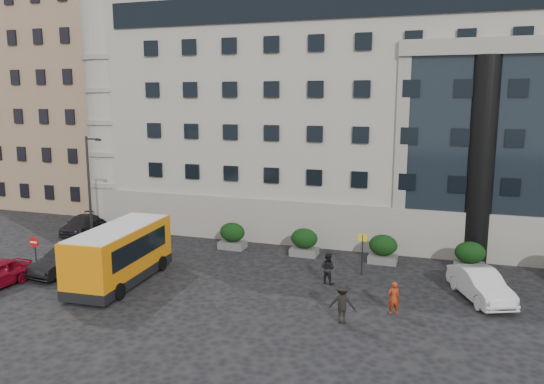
# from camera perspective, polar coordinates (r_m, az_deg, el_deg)

# --- Properties ---
(ground) EXTENTS (120.00, 120.00, 0.00)m
(ground) POSITION_cam_1_polar(r_m,az_deg,el_deg) (29.21, -2.89, -10.82)
(ground) COLOR black
(ground) RESTS_ON ground
(civic_building) EXTENTS (44.00, 24.00, 18.00)m
(civic_building) POSITION_cam_1_polar(r_m,az_deg,el_deg) (47.57, 13.77, 8.11)
(civic_building) COLOR #A5A192
(civic_building) RESTS_ON ground
(entrance_column) EXTENTS (1.80, 1.80, 13.00)m
(entrance_column) POSITION_cam_1_polar(r_m,az_deg,el_deg) (35.95, 21.56, 3.13)
(entrance_column) COLOR black
(entrance_column) RESTS_ON ground
(apartment_near) EXTENTS (14.00, 14.00, 20.00)m
(apartment_near) POSITION_cam_1_polar(r_m,az_deg,el_deg) (56.70, -18.63, 9.17)
(apartment_near) COLOR #997859
(apartment_near) RESTS_ON ground
(apartment_far) EXTENTS (13.00, 13.00, 22.00)m
(apartment_far) POSITION_cam_1_polar(r_m,az_deg,el_deg) (73.39, -12.02, 10.36)
(apartment_far) COLOR #846C4D
(apartment_far) RESTS_ON ground
(hedge_a) EXTENTS (1.80, 1.26, 1.84)m
(hedge_a) POSITION_cam_1_polar(r_m,az_deg,el_deg) (37.25, -4.29, -4.69)
(hedge_a) COLOR #575755
(hedge_a) RESTS_ON ground
(hedge_b) EXTENTS (1.80, 1.26, 1.84)m
(hedge_b) POSITION_cam_1_polar(r_m,az_deg,el_deg) (35.62, 3.49, -5.37)
(hedge_b) COLOR #575755
(hedge_b) RESTS_ON ground
(hedge_c) EXTENTS (1.80, 1.26, 1.84)m
(hedge_c) POSITION_cam_1_polar(r_m,az_deg,el_deg) (34.70, 11.86, -6.00)
(hedge_c) COLOR #575755
(hedge_c) RESTS_ON ground
(hedge_d) EXTENTS (1.80, 1.26, 1.84)m
(hedge_d) POSITION_cam_1_polar(r_m,az_deg,el_deg) (34.56, 20.50, -6.51)
(hedge_d) COLOR #575755
(hedge_d) RESTS_ON ground
(street_lamp) EXTENTS (1.16, 0.18, 8.00)m
(street_lamp) POSITION_cam_1_polar(r_m,az_deg,el_deg) (36.38, -18.97, -0.03)
(street_lamp) COLOR #262628
(street_lamp) RESTS_ON ground
(bus_stop_sign) EXTENTS (0.50, 0.08, 2.52)m
(bus_stop_sign) POSITION_cam_1_polar(r_m,az_deg,el_deg) (31.92, 9.70, -5.85)
(bus_stop_sign) COLOR #262628
(bus_stop_sign) RESTS_ON ground
(no_entry_sign) EXTENTS (0.64, 0.16, 2.32)m
(no_entry_sign) POSITION_cam_1_polar(r_m,az_deg,el_deg) (34.62, -24.17, -5.48)
(no_entry_sign) COLOR #262628
(no_entry_sign) RESTS_ON ground
(minibus) EXTENTS (3.31, 7.92, 3.24)m
(minibus) POSITION_cam_1_polar(r_m,az_deg,el_deg) (31.50, -16.04, -6.23)
(minibus) COLOR orange
(minibus) RESTS_ON ground
(red_truck) EXTENTS (3.54, 6.19, 3.14)m
(red_truck) POSITION_cam_1_polar(r_m,az_deg,el_deg) (51.56, -14.20, -0.04)
(red_truck) COLOR #9B0D0B
(red_truck) RESTS_ON ground
(parked_car_b) EXTENTS (2.01, 4.89, 1.57)m
(parked_car_b) POSITION_cam_1_polar(r_m,az_deg,el_deg) (34.51, -21.24, -6.82)
(parked_car_b) COLOR black
(parked_car_b) RESTS_ON ground
(parked_car_c) EXTENTS (2.51, 4.71, 1.30)m
(parked_car_c) POSITION_cam_1_polar(r_m,az_deg,el_deg) (44.21, -19.83, -3.27)
(parked_car_c) COLOR black
(parked_car_c) RESTS_ON ground
(parked_car_d) EXTENTS (2.76, 5.11, 1.36)m
(parked_car_d) POSITION_cam_1_polar(r_m,az_deg,el_deg) (46.82, -17.29, -2.36)
(parked_car_d) COLOR black
(parked_car_d) RESTS_ON ground
(white_taxi) EXTENTS (3.49, 5.14, 1.60)m
(white_taxi) POSITION_cam_1_polar(r_m,az_deg,el_deg) (30.13, 21.52, -9.26)
(white_taxi) COLOR silver
(white_taxi) RESTS_ON ground
(pedestrian_a) EXTENTS (0.71, 0.60, 1.66)m
(pedestrian_a) POSITION_cam_1_polar(r_m,az_deg,el_deg) (26.91, 12.95, -11.06)
(pedestrian_a) COLOR #A02C10
(pedestrian_a) RESTS_ON ground
(pedestrian_b) EXTENTS (1.03, 0.91, 1.80)m
(pedestrian_b) POSITION_cam_1_polar(r_m,az_deg,el_deg) (30.50, 6.01, -8.15)
(pedestrian_b) COLOR black
(pedestrian_b) RESTS_ON ground
(pedestrian_c) EXTENTS (1.28, 0.76, 1.95)m
(pedestrian_c) POSITION_cam_1_polar(r_m,az_deg,el_deg) (25.49, 7.58, -11.76)
(pedestrian_c) COLOR black
(pedestrian_c) RESTS_ON ground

